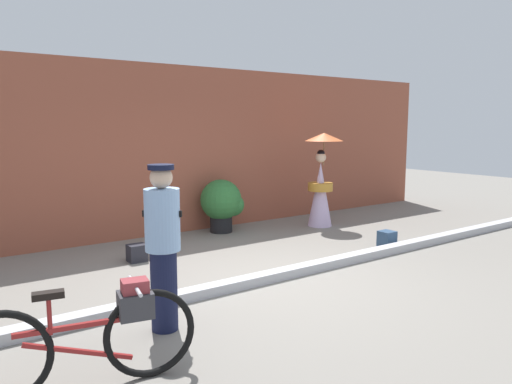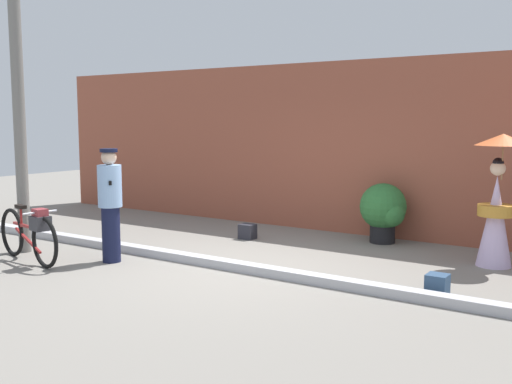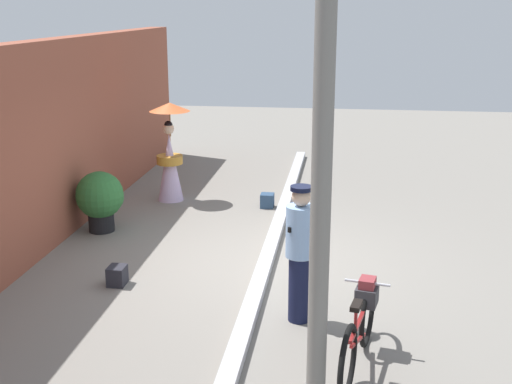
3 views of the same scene
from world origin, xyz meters
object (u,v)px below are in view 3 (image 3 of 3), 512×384
object	(u,v)px
person_with_parasol	(170,153)
potted_plant_by_door	(101,198)
person_officer	(300,251)
utility_pole	(322,150)
bicycle_near_officer	(360,326)
backpack_on_pavement	(268,200)
backpack_spare	(118,275)

from	to	relation	value
person_with_parasol	potted_plant_by_door	size ratio (longest dim) A/B	1.85
person_officer	utility_pole	bearing A→B (deg)	-170.44
potted_plant_by_door	utility_pole	distance (m)	6.05
bicycle_near_officer	person_officer	size ratio (longest dim) A/B	1.08
person_officer	utility_pole	size ratio (longest dim) A/B	0.34
person_with_parasol	potted_plant_by_door	bearing A→B (deg)	160.98
person_with_parasol	backpack_on_pavement	world-z (taller)	person_with_parasol
person_officer	backpack_on_pavement	distance (m)	4.58
person_officer	backpack_spare	distance (m)	2.66
bicycle_near_officer	person_with_parasol	world-z (taller)	person_with_parasol
person_officer	backpack_spare	size ratio (longest dim) A/B	6.30
person_officer	potted_plant_by_door	size ratio (longest dim) A/B	1.64
person_officer	backpack_on_pavement	xyz separation A→B (m)	(4.43, 0.90, -0.73)
utility_pole	backpack_on_pavement	bearing A→B (deg)	10.99
bicycle_near_officer	backpack_spare	bearing A→B (deg)	62.82
bicycle_near_officer	potted_plant_by_door	distance (m)	5.53
person_officer	backpack_spare	xyz separation A→B (m)	(0.70, 2.46, -0.74)
person_officer	person_with_parasol	size ratio (longest dim) A/B	0.88
backpack_on_pavement	backpack_spare	bearing A→B (deg)	157.39
potted_plant_by_door	backpack_spare	size ratio (longest dim) A/B	3.85
person_officer	potted_plant_by_door	distance (m)	4.43
backpack_on_pavement	utility_pole	xyz separation A→B (m)	(-6.06, -1.18, 2.26)
person_with_parasol	person_officer	bearing A→B (deg)	-149.24
bicycle_near_officer	person_officer	xyz separation A→B (m)	(0.92, 0.68, 0.44)
person_with_parasol	backpack_spare	bearing A→B (deg)	-175.35
bicycle_near_officer	utility_pole	size ratio (longest dim) A/B	0.37
bicycle_near_officer	backpack_on_pavement	distance (m)	5.58
person_officer	potted_plant_by_door	xyz separation A→B (m)	(2.78, 3.43, -0.31)
person_officer	person_with_parasol	world-z (taller)	person_with_parasol
potted_plant_by_door	person_with_parasol	bearing A→B (deg)	-19.02
utility_pole	bicycle_near_officer	bearing A→B (deg)	-29.87
bicycle_near_officer	person_with_parasol	xyz separation A→B (m)	(5.59, 3.46, 0.48)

